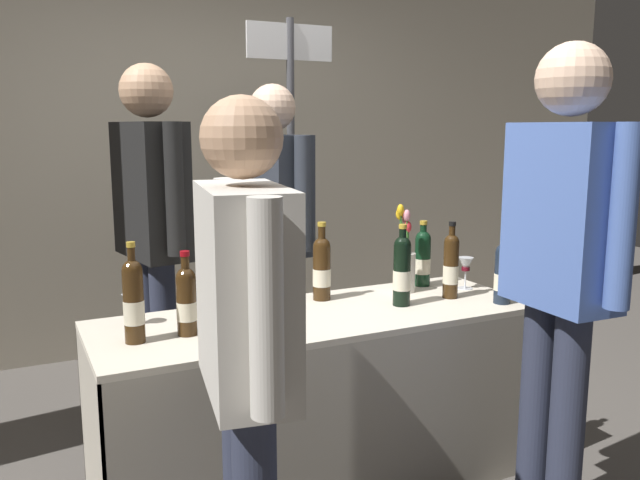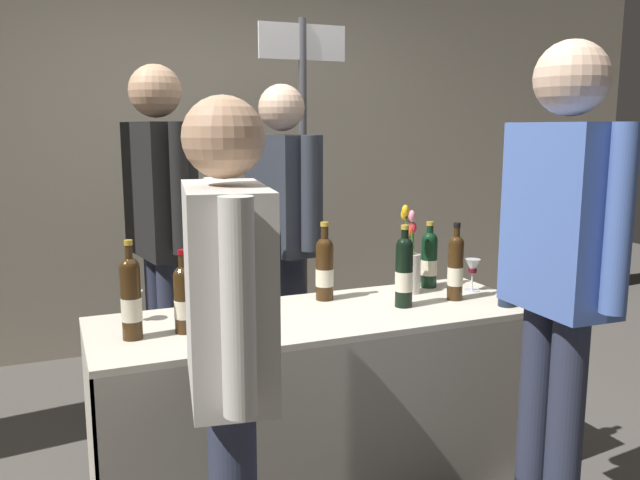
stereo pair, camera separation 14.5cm
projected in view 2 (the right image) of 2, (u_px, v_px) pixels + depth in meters
back_partition at (201, 127)px, 4.38m from camera, size 7.33×0.12×2.97m
tasting_table at (320, 369)px, 2.66m from camera, size 1.80×0.63×0.74m
featured_wine_bottle at (184, 298)px, 2.35m from camera, size 0.07×0.07×0.31m
display_bottle_0 at (429, 259)px, 3.03m from camera, size 0.08×0.08×0.31m
display_bottle_1 at (404, 271)px, 2.69m from camera, size 0.07×0.07×0.34m
display_bottle_2 at (508, 275)px, 2.70m from camera, size 0.07×0.07×0.32m
display_bottle_3 at (325, 267)px, 2.80m from camera, size 0.08×0.08×0.34m
display_bottle_4 at (456, 267)px, 2.80m from camera, size 0.07×0.07×0.34m
display_bottle_5 at (131, 297)px, 2.28m from camera, size 0.07×0.07×0.36m
wine_glass_near_vendor at (473, 268)px, 2.96m from camera, size 0.07×0.07×0.15m
wine_glass_mid at (133, 299)px, 2.49m from camera, size 0.07×0.07×0.12m
flower_vase at (410, 263)px, 2.92m from camera, size 0.09×0.09×0.40m
vendor_presenter at (160, 214)px, 3.07m from camera, size 0.28×0.63×1.77m
vendor_assistant at (283, 217)px, 3.34m from camera, size 0.28×0.61×1.70m
taster_foreground_right at (560, 256)px, 2.17m from camera, size 0.24×0.56×1.76m
taster_foreground_left at (228, 332)px, 1.75m from camera, size 0.28×0.62×1.56m
booth_signpost at (303, 161)px, 3.70m from camera, size 0.51×0.04×2.07m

